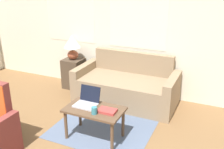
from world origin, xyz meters
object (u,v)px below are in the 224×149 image
at_px(table_lamp, 72,45).
at_px(laptop, 87,101).
at_px(coffee_table, 94,113).
at_px(cup_navy, 94,111).
at_px(book_red, 107,111).
at_px(couch, 127,87).

relative_size(table_lamp, laptop, 1.58).
height_order(coffee_table, laptop, laptop).
relative_size(coffee_table, cup_navy, 8.14).
bearing_deg(laptop, table_lamp, 128.60).
xyz_separation_m(cup_navy, book_red, (0.13, 0.12, -0.03)).
bearing_deg(couch, coffee_table, -89.19).
bearing_deg(cup_navy, laptop, 137.30).
distance_m(coffee_table, cup_navy, 0.19).
xyz_separation_m(couch, laptop, (-0.13, -1.21, 0.24)).
relative_size(couch, laptop, 5.82).
relative_size(table_lamp, coffee_table, 0.60).
distance_m(table_lamp, laptop, 1.80).
relative_size(couch, cup_navy, 18.13).
relative_size(coffee_table, book_red, 3.30).
xyz_separation_m(coffee_table, book_red, (0.20, -0.01, 0.08)).
relative_size(table_lamp, cup_navy, 4.92).
height_order(couch, laptop, couch).
bearing_deg(book_red, table_lamp, 134.80).
bearing_deg(couch, cup_navy, -86.45).
bearing_deg(coffee_table, cup_navy, -61.73).
height_order(cup_navy, book_red, cup_navy).
xyz_separation_m(couch, table_lamp, (-1.23, 0.16, 0.63)).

